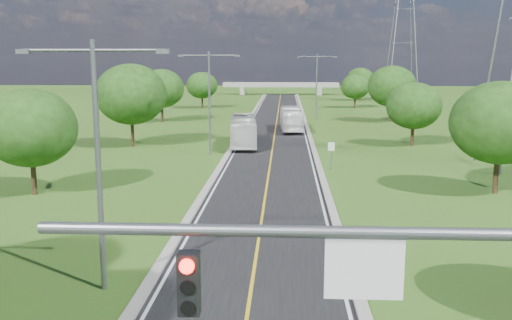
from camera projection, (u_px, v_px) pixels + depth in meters
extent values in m
plane|color=#314F16|center=(275.00, 135.00, 70.16)|extent=(260.00, 260.00, 0.00)
cube|color=black|center=(275.00, 129.00, 76.06)|extent=(8.00, 150.00, 0.06)
cube|color=gray|center=(244.00, 128.00, 76.26)|extent=(0.50, 150.00, 0.22)
cube|color=gray|center=(307.00, 129.00, 75.83)|extent=(0.50, 150.00, 0.22)
cylinder|color=slate|center=(301.00, 232.00, 8.95)|extent=(8.40, 0.20, 0.20)
cube|color=black|center=(189.00, 283.00, 9.20)|extent=(0.35, 0.28, 1.05)
cylinder|color=#FF140C|center=(187.00, 266.00, 8.98)|extent=(0.24, 0.06, 0.24)
cube|color=white|center=(364.00, 269.00, 9.01)|extent=(1.25, 0.06, 1.00)
cylinder|color=slate|center=(331.00, 156.00, 48.06)|extent=(0.08, 0.08, 2.40)
cube|color=white|center=(331.00, 147.00, 47.89)|extent=(0.55, 0.04, 0.70)
cube|color=gray|center=(243.00, 91.00, 149.16)|extent=(1.20, 3.00, 2.00)
cube|color=gray|center=(319.00, 91.00, 148.13)|extent=(1.20, 3.00, 2.00)
cube|color=gray|center=(281.00, 85.00, 148.36)|extent=(30.00, 3.00, 1.20)
cylinder|color=slate|center=(99.00, 169.00, 22.40)|extent=(0.22, 0.22, 10.00)
cylinder|color=slate|center=(57.00, 50.00, 21.67)|extent=(2.80, 0.12, 0.12)
cylinder|color=slate|center=(129.00, 50.00, 21.53)|extent=(2.80, 0.12, 0.12)
cube|color=slate|center=(23.00, 51.00, 21.74)|extent=(0.50, 0.25, 0.18)
cube|color=slate|center=(163.00, 51.00, 21.47)|extent=(0.50, 0.25, 0.18)
cylinder|color=slate|center=(210.00, 104.00, 54.85)|extent=(0.22, 0.22, 10.00)
cylinder|color=slate|center=(194.00, 55.00, 54.11)|extent=(2.80, 0.12, 0.12)
cylinder|color=slate|center=(224.00, 55.00, 53.97)|extent=(2.80, 0.12, 0.12)
cube|color=slate|center=(181.00, 56.00, 54.19)|extent=(0.50, 0.25, 0.18)
cube|color=slate|center=(237.00, 56.00, 53.91)|extent=(0.50, 0.25, 0.18)
cylinder|color=slate|center=(317.00, 87.00, 86.68)|extent=(0.22, 0.22, 10.00)
cylinder|color=slate|center=(308.00, 57.00, 85.94)|extent=(2.80, 0.12, 0.12)
cylinder|color=slate|center=(326.00, 57.00, 85.80)|extent=(2.80, 0.12, 0.12)
cube|color=slate|center=(299.00, 57.00, 86.02)|extent=(0.50, 0.25, 0.18)
cube|color=slate|center=(335.00, 57.00, 85.74)|extent=(0.50, 0.25, 0.18)
cylinder|color=black|center=(34.00, 175.00, 39.29)|extent=(0.36, 0.36, 2.70)
ellipsoid|color=#1C3A10|center=(30.00, 128.00, 38.71)|extent=(6.30, 6.30, 5.36)
cylinder|color=black|center=(132.00, 131.00, 60.82)|extent=(0.36, 0.36, 3.24)
ellipsoid|color=#1C3A10|center=(131.00, 94.00, 60.12)|extent=(7.56, 7.56, 6.43)
cylinder|color=black|center=(162.00, 112.00, 84.55)|extent=(0.36, 0.36, 2.88)
ellipsoid|color=#1C3A10|center=(161.00, 88.00, 83.93)|extent=(6.72, 6.72, 5.71)
cylinder|color=black|center=(202.00, 102.00, 108.05)|extent=(0.36, 0.36, 2.52)
ellipsoid|color=#1C3A10|center=(202.00, 85.00, 107.51)|extent=(5.88, 5.88, 5.00)
cylinder|color=black|center=(496.00, 173.00, 39.60)|extent=(0.36, 0.36, 2.88)
ellipsoid|color=#1C3A10|center=(500.00, 123.00, 38.98)|extent=(6.72, 6.72, 5.71)
cylinder|color=black|center=(412.00, 134.00, 61.31)|extent=(0.36, 0.36, 2.52)
ellipsoid|color=#1C3A10|center=(414.00, 106.00, 60.77)|extent=(5.88, 5.88, 5.00)
cylinder|color=black|center=(391.00, 112.00, 84.76)|extent=(0.36, 0.36, 3.06)
ellipsoid|color=#1C3A10|center=(392.00, 86.00, 84.10)|extent=(7.14, 7.14, 6.07)
cylinder|color=black|center=(355.00, 102.00, 108.54)|extent=(0.36, 0.36, 2.34)
ellipsoid|color=#1C3A10|center=(355.00, 87.00, 108.04)|extent=(5.46, 5.46, 4.64)
cylinder|color=black|center=(360.00, 95.00, 128.00)|extent=(0.36, 0.36, 2.70)
ellipsoid|color=#1C3A10|center=(360.00, 80.00, 127.42)|extent=(6.30, 6.30, 5.36)
imported|color=white|center=(291.00, 119.00, 74.10)|extent=(2.97, 10.86, 3.00)
imported|color=silver|center=(243.00, 131.00, 61.38)|extent=(3.47, 11.42, 3.13)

